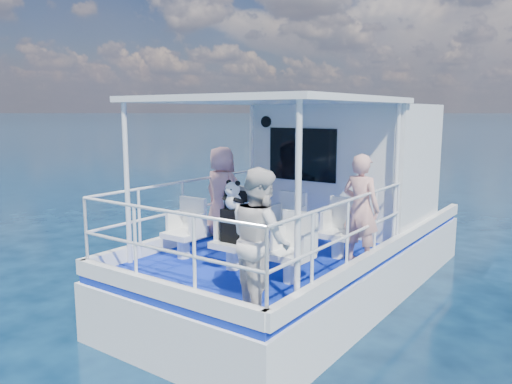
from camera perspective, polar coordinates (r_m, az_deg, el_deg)
ground at (r=7.90m, az=2.45°, el=-12.99°), size 2000.00×2000.00×0.00m
hull at (r=8.70m, az=6.12°, el=-10.91°), size 3.00×7.00×1.60m
deck at (r=8.44m, az=6.22°, el=-5.48°), size 2.90×6.90×0.10m
cabin at (r=9.38m, az=10.24°, el=3.04°), size 2.85×2.00×2.20m
canopy at (r=7.15m, az=1.74°, el=10.47°), size 3.00×3.20×0.08m
canopy_posts at (r=7.17m, az=1.47°, el=1.33°), size 2.77×2.97×2.20m
railings at (r=7.02m, az=-0.04°, el=-3.82°), size 2.84×3.59×1.00m
seat_port_fwd at (r=8.22m, az=-2.01°, el=-4.12°), size 0.48×0.46×0.38m
seat_center_fwd at (r=7.72m, az=3.32°, el=-5.00°), size 0.48×0.46×0.38m
seat_stbd_fwd at (r=7.29m, az=9.34°, el=-5.95°), size 0.48×0.46×0.38m
seat_port_aft at (r=7.26m, az=-8.30°, el=-5.99°), size 0.48×0.46×0.38m
seat_center_aft at (r=6.69m, az=-2.68°, el=-7.23°), size 0.48×0.46×0.38m
seat_stbd_aft at (r=6.20m, az=3.95°, el=-8.58°), size 0.48×0.46×0.38m
passenger_port_fwd at (r=8.33m, az=-3.92°, el=0.00°), size 0.62×0.48×1.51m
passenger_stbd_fwd at (r=6.99m, az=11.88°, el=-1.91°), size 0.59×0.43×1.52m
passenger_stbd_aft at (r=5.21m, az=0.51°, el=-5.49°), size 0.93×0.88×1.52m
backpack_port at (r=8.10m, az=-2.33°, el=-1.39°), size 0.33×0.18×0.43m
backpack_center at (r=6.55m, az=-2.69°, el=-3.88°), size 0.29×0.16×0.44m
compact_camera at (r=8.05m, az=-2.51°, el=0.35°), size 0.11×0.07×0.07m
panda at (r=6.47m, az=-2.61°, el=-0.36°), size 0.25×0.21×0.38m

